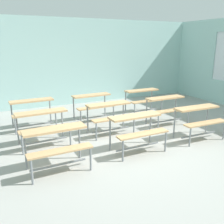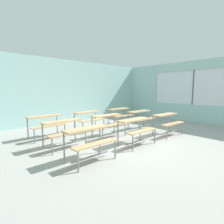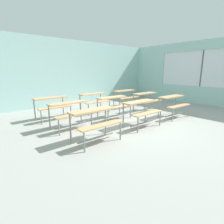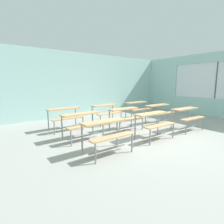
{
  "view_description": "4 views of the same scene",
  "coord_description": "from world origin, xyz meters",
  "views": [
    {
      "loc": [
        -2.53,
        -4.17,
        2.18
      ],
      "look_at": [
        0.0,
        1.05,
        0.55
      ],
      "focal_mm": 39.8,
      "sensor_mm": 36.0,
      "label": 1
    },
    {
      "loc": [
        -3.8,
        -3.3,
        1.6
      ],
      "look_at": [
        0.36,
        1.34,
        0.79
      ],
      "focal_mm": 28.0,
      "sensor_mm": 36.0,
      "label": 2
    },
    {
      "loc": [
        -3.8,
        -3.3,
        1.6
      ],
      "look_at": [
        -0.55,
        0.56,
        0.4
      ],
      "focal_mm": 28.0,
      "sensor_mm": 36.0,
      "label": 3
    },
    {
      "loc": [
        -3.8,
        -3.3,
        1.6
      ],
      "look_at": [
        -0.63,
        1.04,
        0.69
      ],
      "focal_mm": 28.0,
      "sensor_mm": 36.0,
      "label": 4
    }
  ],
  "objects": [
    {
      "name": "wall_back",
      "position": [
        0.0,
        4.5,
        1.5
      ],
      "size": [
        10.0,
        0.12,
        3.0
      ],
      "primitive_type": "cube",
      "color": "#A8D1CC",
      "rests_on": "ground"
    },
    {
      "name": "desk_bench_r2c2",
      "position": [
        1.7,
        2.28,
        0.56
      ],
      "size": [
        1.11,
        0.61,
        0.74
      ],
      "rotation": [
        0.0,
        0.0,
        0.01
      ],
      "color": "tan",
      "rests_on": "ground"
    },
    {
      "name": "desk_bench_r1c2",
      "position": [
        1.68,
        1.06,
        0.56
      ],
      "size": [
        1.1,
        0.59,
        0.74
      ],
      "rotation": [
        0.0,
        0.0,
        -0.0
      ],
      "color": "tan",
      "rests_on": "ground"
    },
    {
      "name": "ground",
      "position": [
        0.0,
        0.0,
        -0.03
      ],
      "size": [
        10.0,
        9.0,
        0.05
      ],
      "primitive_type": "cube",
      "color": "#9E9E99"
    },
    {
      "name": "desk_bench_r0c1",
      "position": [
        0.03,
        -0.09,
        0.56
      ],
      "size": [
        1.11,
        0.6,
        0.74
      ],
      "rotation": [
        0.0,
        0.0,
        0.01
      ],
      "color": "tan",
      "rests_on": "ground"
    },
    {
      "name": "desk_bench_r1c1",
      "position": [
        -0.03,
        1.09,
        0.56
      ],
      "size": [
        1.1,
        0.6,
        0.74
      ],
      "rotation": [
        0.0,
        0.0,
        0.01
      ],
      "color": "tan",
      "rests_on": "ground"
    },
    {
      "name": "desk_bench_r2c0",
      "position": [
        -1.66,
        2.31,
        0.56
      ],
      "size": [
        1.12,
        0.63,
        0.74
      ],
      "rotation": [
        0.0,
        0.0,
        0.04
      ],
      "color": "tan",
      "rests_on": "ground"
    },
    {
      "name": "desk_bench_r2c1",
      "position": [
        -0.01,
        2.26,
        0.56
      ],
      "size": [
        1.12,
        0.63,
        0.74
      ],
      "rotation": [
        0.0,
        0.0,
        0.04
      ],
      "color": "tan",
      "rests_on": "ground"
    },
    {
      "name": "desk_bench_r0c0",
      "position": [
        -1.65,
        -0.16,
        0.56
      ],
      "size": [
        1.11,
        0.62,
        0.74
      ],
      "rotation": [
        0.0,
        0.0,
        0.02
      ],
      "color": "tan",
      "rests_on": "ground"
    },
    {
      "name": "wall_right",
      "position": [
        5.0,
        -0.13,
        1.45
      ],
      "size": [
        0.12,
        9.0,
        3.0
      ],
      "color": "#A8D1CC",
      "rests_on": "ground"
    },
    {
      "name": "desk_bench_r1c0",
      "position": [
        -1.65,
        1.06,
        0.56
      ],
      "size": [
        1.12,
        0.63,
        0.74
      ],
      "rotation": [
        0.0,
        0.0,
        0.04
      ],
      "color": "tan",
      "rests_on": "ground"
    },
    {
      "name": "desk_bench_r0c2",
      "position": [
        1.67,
        -0.12,
        0.56
      ],
      "size": [
        1.12,
        0.62,
        0.74
      ],
      "rotation": [
        0.0,
        0.0,
        -0.03
      ],
      "color": "tan",
      "rests_on": "ground"
    }
  ]
}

